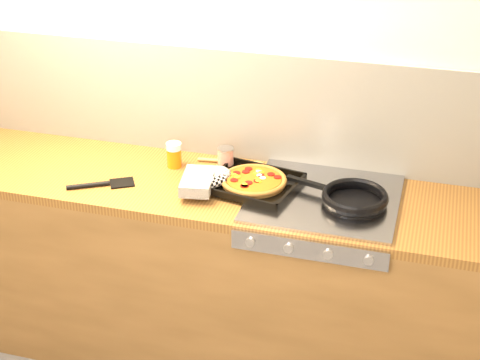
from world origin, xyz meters
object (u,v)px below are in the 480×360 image
(tomato_can, at_px, (226,159))
(juice_glass, at_px, (174,155))
(frying_pan, at_px, (353,198))
(pizza_on_tray, at_px, (239,181))

(tomato_can, distance_m, juice_glass, 0.23)
(frying_pan, distance_m, juice_glass, 0.82)
(frying_pan, height_order, tomato_can, tomato_can)
(pizza_on_tray, xyz_separation_m, tomato_can, (-0.11, 0.17, 0.01))
(pizza_on_tray, bearing_deg, frying_pan, -1.86)
(pizza_on_tray, distance_m, frying_pan, 0.48)
(pizza_on_tray, xyz_separation_m, frying_pan, (0.48, -0.02, -0.00))
(pizza_on_tray, bearing_deg, tomato_can, 123.07)
(tomato_can, relative_size, juice_glass, 0.90)
(frying_pan, bearing_deg, tomato_can, 162.89)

